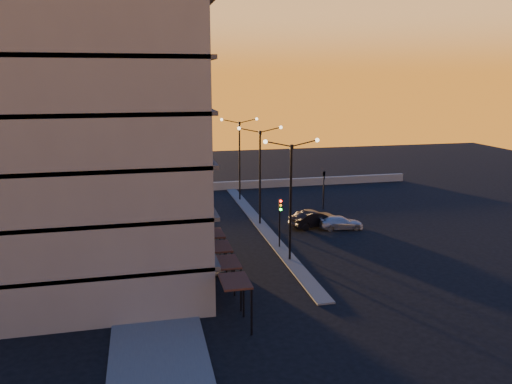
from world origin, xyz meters
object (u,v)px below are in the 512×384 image
object	(u,v)px
car_sedan	(314,219)
car_wagon	(341,223)
car_hatchback	(209,267)
traffic_light_main	(280,215)
streetlamp_mid	(260,168)

from	to	relation	value
car_sedan	car_wagon	size ratio (longest dim) A/B	1.15
car_hatchback	traffic_light_main	bearing A→B (deg)	-65.73
car_sedan	car_wagon	bearing A→B (deg)	-131.95
traffic_light_main	car_hatchback	size ratio (longest dim) A/B	1.16
streetlamp_mid	car_wagon	bearing A→B (deg)	-23.73
car_hatchback	car_sedan	distance (m)	14.88
car_hatchback	car_sedan	xyz separation A→B (m)	(11.35, 9.62, 0.17)
car_hatchback	streetlamp_mid	bearing A→B (deg)	-39.34
car_wagon	car_sedan	bearing A→B (deg)	69.11
streetlamp_mid	car_sedan	size ratio (longest dim) A/B	1.98
traffic_light_main	car_wagon	xyz separation A→B (m)	(7.07, 4.02, -2.28)
car_hatchback	car_wagon	bearing A→B (deg)	-68.09
streetlamp_mid	car_hatchback	world-z (taller)	streetlamp_mid
car_sedan	car_wagon	distance (m)	2.52
traffic_light_main	car_wagon	world-z (taller)	traffic_light_main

